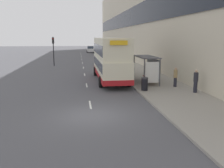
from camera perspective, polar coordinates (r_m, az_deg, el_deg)
name	(u,v)px	position (r m, az deg, el deg)	size (l,w,h in m)	color
ground_plane	(92,115)	(14.37, -4.55, -7.17)	(220.00, 220.00, 0.00)	#515156
pavement	(113,58)	(52.83, 0.13, 6.03)	(5.00, 93.00, 0.14)	gray
terrace_facade	(132,15)	(53.53, 4.53, 15.42)	(3.10, 93.00, 17.62)	beige
lane_mark_0	(90,105)	(16.58, -5.01, -4.72)	(0.12, 2.00, 0.01)	silver
lane_mark_1	(87,85)	(23.13, -5.83, -0.29)	(0.12, 2.00, 0.01)	silver
lane_mark_2	(85,75)	(29.77, -6.28, 2.17)	(0.12, 2.00, 0.01)	silver
lane_mark_3	(83,68)	(36.44, -6.57, 3.73)	(0.12, 2.00, 0.01)	silver
lane_mark_4	(82,63)	(43.14, -6.77, 4.81)	(0.12, 2.00, 0.01)	silver
lane_mark_5	(82,59)	(49.84, -6.92, 5.60)	(0.12, 2.00, 0.01)	silver
lane_mark_6	(81,57)	(56.55, -7.03, 6.20)	(0.12, 2.00, 0.01)	silver
lane_mark_7	(81,55)	(63.27, -7.12, 6.67)	(0.12, 2.00, 0.01)	silver
lane_mark_8	(81,53)	(69.99, -7.20, 7.06)	(0.12, 2.00, 0.01)	silver
bus_shelter	(149,65)	(23.39, 8.43, 4.40)	(1.60, 4.20, 2.48)	#4C4C51
double_decker_bus_near	(110,58)	(25.17, -0.43, 5.90)	(2.85, 10.80, 4.30)	beige
car_0	(90,49)	(71.24, -4.97, 7.88)	(2.07, 4.30, 1.84)	silver
pedestrian_at_shelter	(175,77)	(22.25, 14.29, 1.59)	(0.33, 0.33, 1.68)	#23232D
pedestrian_1	(156,70)	(26.10, 9.98, 3.11)	(0.34, 0.34, 1.72)	#23232D
pedestrian_2	(196,81)	(20.34, 18.59, 0.68)	(0.35, 0.35, 1.79)	#23232D
pedestrian_3	(129,69)	(26.07, 4.02, 3.40)	(0.37, 0.37, 1.86)	#23232D
litter_bin	(145,84)	(20.26, 7.46, 0.00)	(0.55, 0.55, 1.05)	black
traffic_light_far_kerb	(53,46)	(39.24, -13.27, 8.37)	(0.30, 0.32, 4.40)	black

